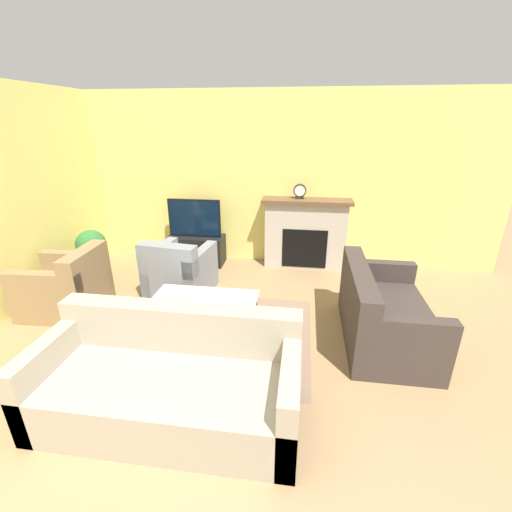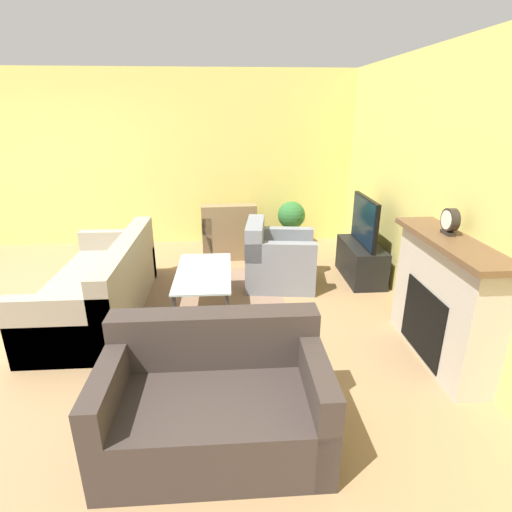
# 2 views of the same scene
# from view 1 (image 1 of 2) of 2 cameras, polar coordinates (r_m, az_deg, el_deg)

# --- Properties ---
(wall_back) EXTENTS (8.04, 0.06, 2.70)m
(wall_back) POSITION_cam_1_polar(r_m,az_deg,el_deg) (5.65, -1.92, 12.48)
(wall_back) COLOR #EADB72
(wall_back) RESTS_ON ground_plane
(area_rug) EXTENTS (2.35, 1.80, 0.00)m
(area_rug) POSITION_cam_1_polar(r_m,az_deg,el_deg) (4.03, -8.26, -12.54)
(area_rug) COLOR #896B56
(area_rug) RESTS_ON ground_plane
(fireplace) EXTENTS (1.39, 0.38, 1.12)m
(fireplace) POSITION_cam_1_polar(r_m,az_deg,el_deg) (5.56, 8.20, 4.02)
(fireplace) COLOR #BCB2A3
(fireplace) RESTS_ON ground_plane
(tv_stand) EXTENTS (0.92, 0.42, 0.48)m
(tv_stand) POSITION_cam_1_polar(r_m,az_deg,el_deg) (5.82, -9.86, 1.08)
(tv_stand) COLOR black
(tv_stand) RESTS_ON ground_plane
(tv) EXTENTS (0.86, 0.06, 0.61)m
(tv) POSITION_cam_1_polar(r_m,az_deg,el_deg) (5.65, -10.21, 6.24)
(tv) COLOR black
(tv) RESTS_ON tv_stand
(couch_sectional) EXTENTS (2.05, 0.91, 0.82)m
(couch_sectional) POSITION_cam_1_polar(r_m,az_deg,el_deg) (3.01, -14.02, -19.80)
(couch_sectional) COLOR #9E937F
(couch_sectional) RESTS_ON ground_plane
(couch_loveseat) EXTENTS (0.85, 1.44, 0.82)m
(couch_loveseat) POSITION_cam_1_polar(r_m,az_deg,el_deg) (3.98, 20.24, -9.31)
(couch_loveseat) COLOR #3D332D
(couch_loveseat) RESTS_ON ground_plane
(armchair_by_window) EXTENTS (0.92, 0.83, 0.82)m
(armchair_by_window) POSITION_cam_1_polar(r_m,az_deg,el_deg) (4.89, -29.00, -4.79)
(armchair_by_window) COLOR #8C704C
(armchair_by_window) RESTS_ON ground_plane
(armchair_accent) EXTENTS (0.85, 0.93, 0.82)m
(armchair_accent) POSITION_cam_1_polar(r_m,az_deg,el_deg) (4.78, -12.57, -2.98)
(armchair_accent) COLOR gray
(armchair_accent) RESTS_ON ground_plane
(coffee_table) EXTENTS (1.15, 0.60, 0.44)m
(coffee_table) POSITION_cam_1_polar(r_m,az_deg,el_deg) (3.80, -8.65, -7.67)
(coffee_table) COLOR #333338
(coffee_table) RESTS_ON ground_plane
(potted_plant) EXTENTS (0.44, 0.44, 0.73)m
(potted_plant) POSITION_cam_1_polar(r_m,az_deg,el_deg) (5.74, -25.70, 1.36)
(potted_plant) COLOR #47474C
(potted_plant) RESTS_ON ground_plane
(mantel_clock) EXTENTS (0.19, 0.07, 0.22)m
(mantel_clock) POSITION_cam_1_polar(r_m,az_deg,el_deg) (5.40, 7.32, 10.67)
(mantel_clock) COLOR #28231E
(mantel_clock) RESTS_ON fireplace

